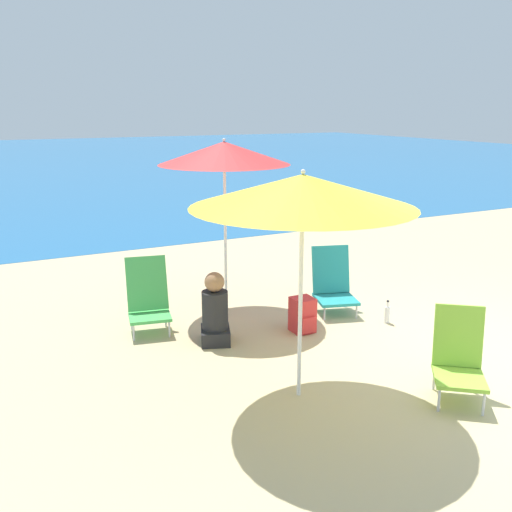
# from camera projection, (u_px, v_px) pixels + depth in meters

# --- Properties ---
(ground_plane) EXTENTS (60.00, 60.00, 0.00)m
(ground_plane) POSITION_uv_depth(u_px,v_px,m) (506.00, 367.00, 5.73)
(ground_plane) COLOR #C6B284
(sea_water) EXTENTS (60.00, 40.00, 0.01)m
(sea_water) POSITION_uv_depth(u_px,v_px,m) (68.00, 159.00, 28.58)
(sea_water) COLOR #23669E
(sea_water) RESTS_ON ground
(beach_umbrella_yellow) EXTENTS (1.91, 1.91, 2.04)m
(beach_umbrella_yellow) POSITION_uv_depth(u_px,v_px,m) (303.00, 191.00, 4.71)
(beach_umbrella_yellow) COLOR white
(beach_umbrella_yellow) RESTS_ON ground
(beach_umbrella_red) EXTENTS (1.62, 1.62, 2.17)m
(beach_umbrella_red) POSITION_uv_depth(u_px,v_px,m) (224.00, 153.00, 6.91)
(beach_umbrella_red) COLOR white
(beach_umbrella_red) RESTS_ON ground
(beach_chair_lime) EXTENTS (0.66, 0.68, 0.82)m
(beach_chair_lime) POSITION_uv_depth(u_px,v_px,m) (459.00, 356.00, 5.07)
(beach_chair_lime) COLOR silver
(beach_chair_lime) RESTS_ON ground
(beach_chair_teal) EXTENTS (0.63, 0.69, 0.82)m
(beach_chair_teal) POSITION_uv_depth(u_px,v_px,m) (333.00, 283.00, 7.24)
(beach_chair_teal) COLOR silver
(beach_chair_teal) RESTS_ON ground
(beach_chair_green) EXTENTS (0.56, 0.61, 0.85)m
(beach_chair_green) POSITION_uv_depth(u_px,v_px,m) (148.00, 297.00, 6.59)
(beach_chair_green) COLOR silver
(beach_chair_green) RESTS_ON ground
(person_seated_near) EXTENTS (0.43, 0.46, 0.81)m
(person_seated_near) POSITION_uv_depth(u_px,v_px,m) (215.00, 313.00, 6.25)
(person_seated_near) COLOR #262628
(person_seated_near) RESTS_ON ground
(backpack_red) EXTENTS (0.25, 0.27, 0.41)m
(backpack_red) POSITION_uv_depth(u_px,v_px,m) (303.00, 315.00, 6.58)
(backpack_red) COLOR red
(backpack_red) RESTS_ON ground
(water_bottle) EXTENTS (0.06, 0.06, 0.28)m
(water_bottle) POSITION_uv_depth(u_px,v_px,m) (387.00, 314.00, 6.88)
(water_bottle) COLOR silver
(water_bottle) RESTS_ON ground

